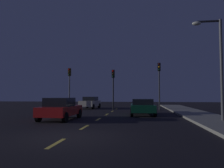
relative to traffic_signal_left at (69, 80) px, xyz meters
The scene contains 15 objects.
ground_plane 10.90m from the traffic_signal_left, 59.21° to the right, with size 80.00×80.00×0.00m, color black.
sidewalk_curb_right 15.94m from the traffic_signal_left, 34.81° to the right, with size 3.00×40.00×0.15m, color gray.
lane_stripe_nearest 18.22m from the traffic_signal_left, 72.77° to the right, with size 0.16×1.60×0.01m, color #EACC4C.
lane_stripe_second 14.72m from the traffic_signal_left, 68.26° to the right, with size 0.16×1.60×0.01m, color #EACC4C.
lane_stripe_third 11.40m from the traffic_signal_left, 60.83° to the right, with size 0.16×1.60×0.01m, color #EACC4C.
lane_stripe_fourth 8.49m from the traffic_signal_left, 47.08° to the right, with size 0.16×1.60×0.01m, color #EACC4C.
lane_stripe_fifth 6.57m from the traffic_signal_left, 19.74° to the right, with size 0.16×1.60×0.01m, color #EACC4C.
lane_stripe_sixth 6.57m from the traffic_signal_left, 19.67° to the left, with size 0.16×1.60×0.01m, color #EACC4C.
traffic_signal_left is the anchor object (origin of this frame).
traffic_signal_center 5.15m from the traffic_signal_left, ahead, with size 0.32×0.38×4.55m.
traffic_signal_right 10.27m from the traffic_signal_left, ahead, with size 0.32×0.38×5.24m.
car_stopped_ahead 10.54m from the traffic_signal_left, 35.08° to the right, with size 2.16×4.38×1.35m.
car_adjacent_lane 10.85m from the traffic_signal_left, 74.57° to the right, with size 2.02×4.00×1.49m.
car_oncoming_far 4.06m from the traffic_signal_left, 51.44° to the left, with size 2.10×4.00×1.48m.
street_lamp_right 16.54m from the traffic_signal_left, 39.19° to the right, with size 1.77×0.36×6.34m.
Camera 1 is at (2.87, -8.41, 1.65)m, focal length 34.76 mm.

